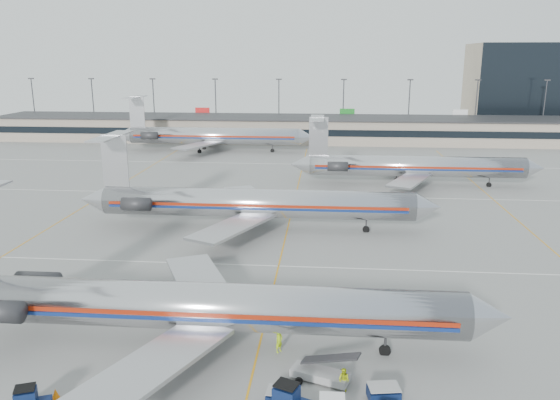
# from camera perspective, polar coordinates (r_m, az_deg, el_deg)

# --- Properties ---
(ground) EXTENTS (260.00, 260.00, 0.00)m
(ground) POSITION_cam_1_polar(r_m,az_deg,el_deg) (47.42, -1.24, -11.32)
(ground) COLOR gray
(ground) RESTS_ON ground
(apron_markings) EXTENTS (160.00, 0.15, 0.02)m
(apron_markings) POSITION_cam_1_polar(r_m,az_deg,el_deg) (56.54, -0.15, -6.90)
(apron_markings) COLOR silver
(apron_markings) RESTS_ON ground
(terminal) EXTENTS (162.00, 17.00, 6.25)m
(terminal) POSITION_cam_1_polar(r_m,az_deg,el_deg) (141.55, 3.04, 7.43)
(terminal) COLOR gray
(terminal) RESTS_ON ground
(light_mast_row) EXTENTS (163.60, 0.40, 15.28)m
(light_mast_row) POSITION_cam_1_polar(r_m,az_deg,el_deg) (154.95, 3.25, 10.06)
(light_mast_row) COLOR #38383D
(light_mast_row) RESTS_ON ground
(distant_building) EXTENTS (30.00, 20.00, 25.00)m
(distant_building) POSITION_cam_1_polar(r_m,az_deg,el_deg) (179.97, 23.96, 10.74)
(distant_building) COLOR tan
(distant_building) RESTS_ON ground
(jet_foreground) EXTENTS (43.76, 25.77, 11.45)m
(jet_foreground) POSITION_cam_1_polar(r_m,az_deg,el_deg) (40.89, -9.17, -10.78)
(jet_foreground) COLOR silver
(jet_foreground) RESTS_ON ground
(jet_second_row) EXTENTS (44.93, 26.45, 11.76)m
(jet_second_row) POSITION_cam_1_polar(r_m,az_deg,el_deg) (67.56, -3.18, -0.28)
(jet_second_row) COLOR silver
(jet_second_row) RESTS_ON ground
(jet_third_row) EXTENTS (41.77, 25.69, 11.42)m
(jet_third_row) POSITION_cam_1_polar(r_m,az_deg,el_deg) (93.76, 13.47, 3.48)
(jet_third_row) COLOR silver
(jet_third_row) RESTS_ON ground
(jet_back_row) EXTENTS (45.70, 28.11, 12.50)m
(jet_back_row) POSITION_cam_1_polar(r_m,az_deg,el_deg) (126.39, -7.30, 6.69)
(jet_back_row) COLOR silver
(jet_back_row) RESTS_ON ground
(tug_center) EXTENTS (2.82, 2.14, 2.06)m
(tug_center) POSITION_cam_1_polar(r_m,az_deg,el_deg) (34.65, 1.00, -20.21)
(tug_center) COLOR #0B183D
(tug_center) RESTS_ON ground
(cart_inner) EXTENTS (2.10, 1.60, 1.09)m
(cart_inner) POSITION_cam_1_polar(r_m,az_deg,el_deg) (36.44, 10.76, -19.25)
(cart_inner) COLOR #0B183D
(cart_inner) RESTS_ON ground
(cart_outer) EXTENTS (1.95, 1.42, 1.05)m
(cart_outer) POSITION_cam_1_polar(r_m,az_deg,el_deg) (35.57, 0.19, -19.93)
(cart_outer) COLOR #0B183D
(cart_outer) RESTS_ON ground
(belt_loader) EXTENTS (4.68, 2.60, 2.40)m
(belt_loader) POSITION_cam_1_polar(r_m,az_deg,el_deg) (37.81, 4.37, -17.52)
(belt_loader) COLOR #979797
(belt_loader) RESTS_ON ground
(ramp_worker_near) EXTENTS (0.71, 0.75, 1.73)m
(ramp_worker_near) POSITION_cam_1_polar(r_m,az_deg,el_deg) (40.80, -0.10, -14.52)
(ramp_worker_near) COLOR #AFDC14
(ramp_worker_near) RESTS_ON ground
(ramp_worker_far) EXTENTS (0.96, 0.93, 1.56)m
(ramp_worker_far) POSITION_cam_1_polar(r_m,az_deg,el_deg) (36.95, 6.69, -18.17)
(ramp_worker_far) COLOR #B6C912
(ramp_worker_far) RESTS_ON ground
(cone_left) EXTENTS (0.63, 0.63, 0.68)m
(cone_left) POSITION_cam_1_polar(r_m,az_deg,el_deg) (38.92, -22.40, -18.20)
(cone_left) COLOR orange
(cone_left) RESTS_ON ground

